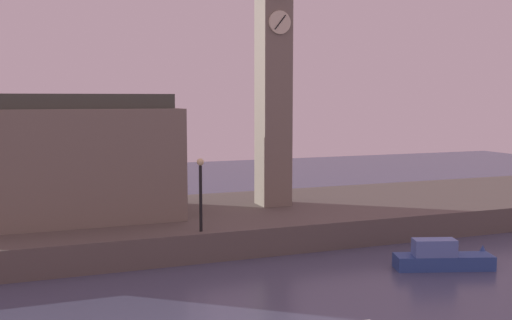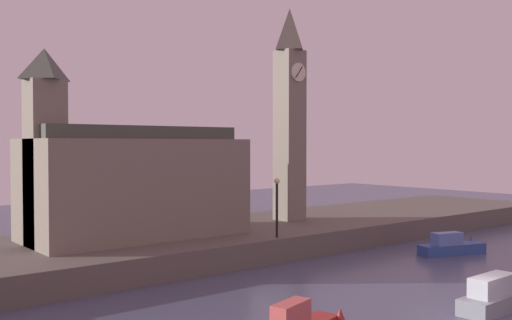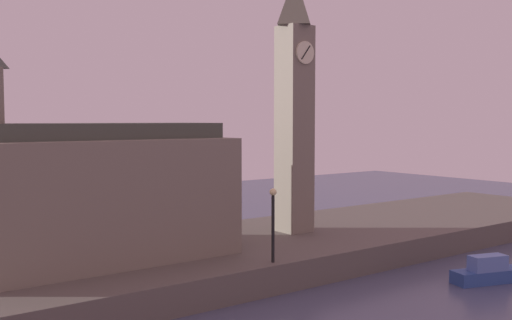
% 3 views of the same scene
% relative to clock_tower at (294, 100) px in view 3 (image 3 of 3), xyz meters
% --- Properties ---
extents(far_embankment, '(70.00, 12.00, 1.50)m').
position_rel_clock_tower_xyz_m(far_embankment, '(-7.77, -0.37, -9.09)').
color(far_embankment, '#5B544C').
rests_on(far_embankment, ground).
extents(clock_tower, '(2.01, 2.07, 16.13)m').
position_rel_clock_tower_xyz_m(clock_tower, '(0.00, 0.00, 0.00)').
color(clock_tower, slate).
rests_on(clock_tower, far_embankment).
extents(parliament_hall, '(13.34, 6.39, 11.19)m').
position_rel_clock_tower_xyz_m(parliament_hall, '(-13.33, 0.13, -4.86)').
color(parliament_hall, slate).
rests_on(parliament_hall, far_embankment).
extents(streetlamp, '(0.36, 0.36, 3.70)m').
position_rel_clock_tower_xyz_m(streetlamp, '(-6.30, -5.72, -6.01)').
color(streetlamp, black).
rests_on(streetlamp, far_embankment).
extents(boat_tour_blue, '(5.44, 2.61, 1.71)m').
position_rel_clock_tower_xyz_m(boat_tour_blue, '(4.57, -11.33, -9.33)').
color(boat_tour_blue, '#2D4C93').
rests_on(boat_tour_blue, ground).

